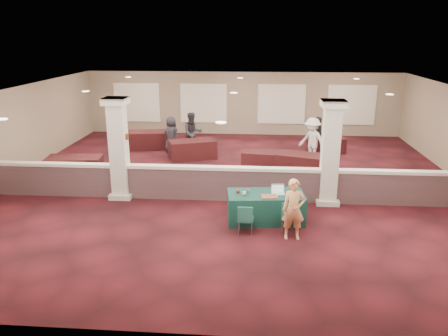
# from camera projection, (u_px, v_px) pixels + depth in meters

# --- Properties ---
(ground) EXTENTS (16.00, 16.00, 0.00)m
(ground) POSITION_uv_depth(u_px,v_px,m) (233.00, 184.00, 15.25)
(ground) COLOR #4B1219
(ground) RESTS_ON ground
(wall_back) EXTENTS (16.00, 0.04, 3.20)m
(wall_back) POSITION_uv_depth(u_px,v_px,m) (242.00, 104.00, 22.40)
(wall_back) COLOR gray
(wall_back) RESTS_ON ground
(wall_front) EXTENTS (16.00, 0.04, 3.20)m
(wall_front) POSITION_uv_depth(u_px,v_px,m) (206.00, 253.00, 7.16)
(wall_front) COLOR gray
(wall_front) RESTS_ON ground
(wall_left) EXTENTS (0.04, 16.00, 3.20)m
(wall_left) POSITION_uv_depth(u_px,v_px,m) (7.00, 136.00, 15.37)
(wall_left) COLOR gray
(wall_left) RESTS_ON ground
(ceiling) EXTENTS (16.00, 16.00, 0.02)m
(ceiling) POSITION_uv_depth(u_px,v_px,m) (234.00, 92.00, 14.31)
(ceiling) COLOR white
(ceiling) RESTS_ON wall_back
(partition_wall) EXTENTS (15.60, 0.28, 1.10)m
(partition_wall) POSITION_uv_depth(u_px,v_px,m) (231.00, 183.00, 13.65)
(partition_wall) COLOR #4D343C
(partition_wall) RESTS_ON ground
(column_left) EXTENTS (0.72, 0.72, 3.20)m
(column_left) POSITION_uv_depth(u_px,v_px,m) (119.00, 148.00, 13.60)
(column_left) COLOR silver
(column_left) RESTS_ON ground
(column_right) EXTENTS (0.72, 0.72, 3.20)m
(column_right) POSITION_uv_depth(u_px,v_px,m) (330.00, 152.00, 13.12)
(column_right) COLOR silver
(column_right) RESTS_ON ground
(sconce_left) EXTENTS (0.12, 0.12, 0.18)m
(sconce_left) POSITION_uv_depth(u_px,v_px,m) (109.00, 136.00, 13.51)
(sconce_left) COLOR brown
(sconce_left) RESTS_ON column_left
(sconce_right) EXTENTS (0.12, 0.12, 0.18)m
(sconce_right) POSITION_uv_depth(u_px,v_px,m) (127.00, 137.00, 13.47)
(sconce_right) COLOR brown
(sconce_right) RESTS_ON column_left
(near_table) EXTENTS (2.20, 1.26, 0.81)m
(near_table) POSITION_uv_depth(u_px,v_px,m) (266.00, 207.00, 12.19)
(near_table) COLOR #0F3835
(near_table) RESTS_ON ground
(conf_chair_main) EXTENTS (0.49, 0.49, 0.89)m
(conf_chair_main) POSITION_uv_depth(u_px,v_px,m) (290.00, 215.00, 11.39)
(conf_chair_main) COLOR #1F5D51
(conf_chair_main) RESTS_ON ground
(conf_chair_side) EXTENTS (0.42, 0.42, 0.81)m
(conf_chair_side) POSITION_uv_depth(u_px,v_px,m) (245.00, 217.00, 11.32)
(conf_chair_side) COLOR #1F5D51
(conf_chair_side) RESTS_ON ground
(woman) EXTENTS (0.59, 0.41, 1.59)m
(woman) POSITION_uv_depth(u_px,v_px,m) (294.00, 209.00, 11.02)
(woman) COLOR #F7A56B
(woman) RESTS_ON ground
(far_table_front_left) EXTENTS (2.05, 1.19, 0.79)m
(far_table_front_left) POSITION_uv_depth(u_px,v_px,m) (75.00, 167.00, 15.85)
(far_table_front_left) COLOR black
(far_table_front_left) RESTS_ON ground
(far_table_front_center) EXTENTS (1.88, 1.13, 0.72)m
(far_table_front_center) POSITION_uv_depth(u_px,v_px,m) (266.00, 161.00, 16.80)
(far_table_front_center) COLOR black
(far_table_front_center) RESTS_ON ground
(far_table_front_right) EXTENTS (2.10, 1.49, 0.77)m
(far_table_front_right) POSITION_uv_depth(u_px,v_px,m) (302.00, 164.00, 16.25)
(far_table_front_right) COLOR black
(far_table_front_right) RESTS_ON ground
(far_table_back_left) EXTENTS (2.06, 1.26, 0.78)m
(far_table_back_left) POSITION_uv_depth(u_px,v_px,m) (144.00, 140.00, 19.92)
(far_table_back_left) COLOR black
(far_table_back_left) RESTS_ON ground
(far_table_back_center) EXTENTS (2.13, 1.58, 0.78)m
(far_table_back_center) POSITION_uv_depth(u_px,v_px,m) (192.00, 149.00, 18.32)
(far_table_back_center) COLOR black
(far_table_back_center) RESTS_ON ground
(far_table_back_right) EXTENTS (1.69, 0.93, 0.66)m
(far_table_back_right) POSITION_uv_depth(u_px,v_px,m) (326.00, 145.00, 19.32)
(far_table_back_right) COLOR black
(far_table_back_right) RESTS_ON ground
(attendee_a) EXTENTS (0.99, 0.79, 1.80)m
(attendee_a) POSITION_uv_depth(u_px,v_px,m) (193.00, 133.00, 18.94)
(attendee_a) COLOR black
(attendee_a) RESTS_ON ground
(attendee_b) EXTENTS (1.23, 1.22, 1.85)m
(attendee_b) POSITION_uv_depth(u_px,v_px,m) (312.00, 141.00, 17.51)
(attendee_b) COLOR silver
(attendee_b) RESTS_ON ground
(attendee_c) EXTENTS (0.86, 1.09, 1.68)m
(attendee_c) POSITION_uv_depth(u_px,v_px,m) (317.00, 136.00, 18.75)
(attendee_c) COLOR black
(attendee_c) RESTS_ON ground
(attendee_d) EXTENTS (0.90, 0.76, 1.61)m
(attendee_d) POSITION_uv_depth(u_px,v_px,m) (171.00, 135.00, 19.08)
(attendee_d) COLOR black
(attendee_d) RESTS_ON ground
(laptop_base) EXTENTS (0.39, 0.29, 0.02)m
(laptop_base) POSITION_uv_depth(u_px,v_px,m) (278.00, 194.00, 12.03)
(laptop_base) COLOR silver
(laptop_base) RESTS_ON near_table
(laptop_screen) EXTENTS (0.36, 0.05, 0.24)m
(laptop_screen) POSITION_uv_depth(u_px,v_px,m) (278.00, 188.00, 12.11)
(laptop_screen) COLOR silver
(laptop_screen) RESTS_ON near_table
(screen_glow) EXTENTS (0.33, 0.04, 0.21)m
(screen_glow) POSITION_uv_depth(u_px,v_px,m) (278.00, 188.00, 12.11)
(screen_glow) COLOR silver
(screen_glow) RESTS_ON near_table
(knitting) EXTENTS (0.47, 0.38, 0.03)m
(knitting) POSITION_uv_depth(u_px,v_px,m) (269.00, 197.00, 11.81)
(knitting) COLOR #C04E1E
(knitting) RESTS_ON near_table
(yarn_cream) EXTENTS (0.12, 0.12, 0.12)m
(yarn_cream) POSITION_uv_depth(u_px,v_px,m) (244.00, 193.00, 11.94)
(yarn_cream) COLOR beige
(yarn_cream) RESTS_ON near_table
(yarn_red) EXTENTS (0.11, 0.11, 0.11)m
(yarn_red) POSITION_uv_depth(u_px,v_px,m) (238.00, 191.00, 12.09)
(yarn_red) COLOR #5B1912
(yarn_red) RESTS_ON near_table
(yarn_grey) EXTENTS (0.11, 0.11, 0.11)m
(yarn_grey) POSITION_uv_depth(u_px,v_px,m) (248.00, 190.00, 12.17)
(yarn_grey) COLOR #4F4F54
(yarn_grey) RESTS_ON near_table
(scissors) EXTENTS (0.14, 0.05, 0.01)m
(scissors) POSITION_uv_depth(u_px,v_px,m) (294.00, 197.00, 11.80)
(scissors) COLOR red
(scissors) RESTS_ON near_table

